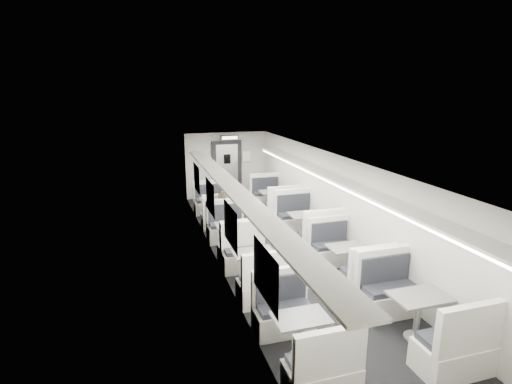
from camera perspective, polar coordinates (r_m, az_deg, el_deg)
room at (r=9.21m, az=3.98°, el=-2.84°), size 3.24×12.24×2.64m
booth_left_a at (r=12.39m, az=-6.09°, el=-2.38°), size 0.97×1.96×1.05m
booth_left_b at (r=9.99m, az=-3.28°, el=-6.47°), size 1.01×2.05×1.10m
booth_left_c at (r=8.39m, az=-0.35°, el=-10.72°), size 1.02×2.06×1.10m
booth_left_d at (r=6.38m, az=6.35°, el=-19.90°), size 0.98×2.00×1.07m
booth_right_a at (r=12.99m, az=2.50°, el=-1.39°), size 1.03×2.10×1.12m
booth_right_b at (r=10.63m, az=7.24°, el=-5.06°), size 1.10×2.24×1.20m
booth_right_c at (r=8.88m, az=12.88°, el=-9.67°), size 1.01×2.04×1.09m
booth_right_d at (r=7.22m, az=22.05°, el=-16.17°), size 1.09×2.20×1.18m
passenger at (r=11.19m, az=-4.43°, el=-2.23°), size 0.55×0.38×1.45m
window_a at (r=12.01m, az=-8.46°, el=1.92°), size 0.02×1.18×0.84m
window_b at (r=9.90m, az=-6.56°, el=-0.75°), size 0.02×1.18×0.84m
window_c at (r=7.84m, az=-3.65°, el=-4.85°), size 0.02×1.18×0.84m
window_d at (r=5.89m, az=1.36°, el=-11.73°), size 0.02×1.18×0.84m
luggage_rack_left at (r=8.39m, az=-3.19°, el=0.49°), size 0.46×10.40×0.09m
luggage_rack_right at (r=9.27m, az=11.94°, el=1.57°), size 0.46×10.40×0.09m
vestibule_door at (r=14.78m, az=-4.17°, el=3.20°), size 1.10×0.13×2.10m
exit_sign at (r=14.11m, az=-3.82°, el=7.77°), size 0.62×0.12×0.16m
wall_notice at (r=14.86m, az=-1.36°, el=5.11°), size 0.32×0.02×0.40m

